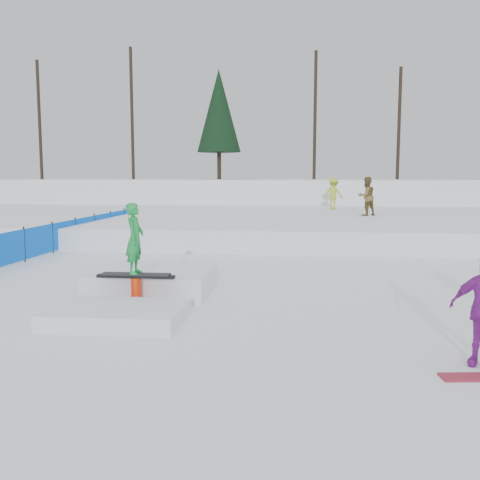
# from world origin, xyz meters

# --- Properties ---
(ground) EXTENTS (120.00, 120.00, 0.00)m
(ground) POSITION_xyz_m (0.00, 0.00, 0.00)
(ground) COLOR white
(snow_berm) EXTENTS (60.00, 14.00, 2.40)m
(snow_berm) POSITION_xyz_m (0.00, 30.00, 1.20)
(snow_berm) COLOR white
(snow_berm) RESTS_ON ground
(snow_midrise) EXTENTS (50.00, 18.00, 0.80)m
(snow_midrise) POSITION_xyz_m (0.00, 16.00, 0.40)
(snow_midrise) COLOR white
(snow_midrise) RESTS_ON ground
(safety_fence) EXTENTS (0.05, 16.00, 1.10)m
(safety_fence) POSITION_xyz_m (-6.50, 6.60, 0.55)
(safety_fence) COLOR blue
(safety_fence) RESTS_ON ground
(treeline) EXTENTS (40.24, 4.22, 10.50)m
(treeline) POSITION_xyz_m (6.18, 28.28, 7.45)
(treeline) COLOR black
(treeline) RESTS_ON snow_berm
(walker_olive) EXTENTS (1.11, 1.04, 1.81)m
(walker_olive) POSITION_xyz_m (5.03, 14.72, 1.70)
(walker_olive) COLOR brown
(walker_olive) RESTS_ON snow_midrise
(walker_ygreen) EXTENTS (1.30, 1.09, 1.75)m
(walker_ygreen) POSITION_xyz_m (3.80, 19.39, 1.67)
(walker_ygreen) COLOR #B0C32E
(walker_ygreen) RESTS_ON snow_midrise
(jib_rail_feature) EXTENTS (2.60, 4.40, 2.11)m
(jib_rail_feature) POSITION_xyz_m (-1.34, 0.10, 0.30)
(jib_rail_feature) COLOR white
(jib_rail_feature) RESTS_ON ground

